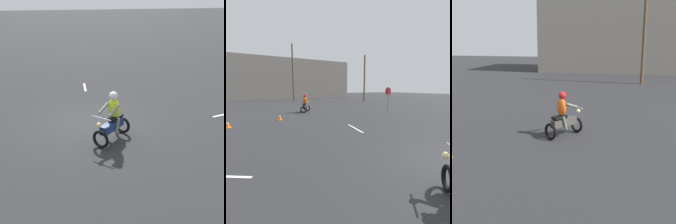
% 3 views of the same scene
% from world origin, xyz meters
% --- Properties ---
extents(motorcycle_rider_background, '(1.29, 1.49, 1.66)m').
position_xyz_m(motorcycle_rider_background, '(-0.30, 13.45, 0.73)').
color(motorcycle_rider_background, black).
rests_on(motorcycle_rider_background, ground).
extents(utility_pole_far, '(0.24, 0.24, 9.41)m').
position_xyz_m(utility_pole_far, '(2.80, 27.60, 4.70)').
color(utility_pole_far, brown).
rests_on(utility_pole_far, ground).
extents(building_backdrop, '(25.13, 8.69, 8.17)m').
position_xyz_m(building_backdrop, '(5.13, 37.94, 4.08)').
color(building_backdrop, gray).
rests_on(building_backdrop, ground).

